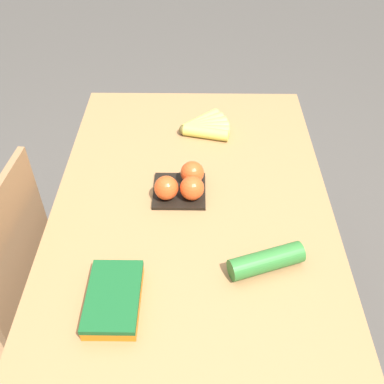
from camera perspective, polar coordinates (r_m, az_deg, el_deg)
name	(u,v)px	position (r m, az deg, el deg)	size (l,w,h in m)	color
ground_plane	(192,331)	(1.92, 0.00, -17.25)	(12.00, 12.00, 0.00)	#4C4742
dining_table	(192,225)	(1.41, 0.00, -4.22)	(1.22, 0.81, 0.75)	#9E7044
banana_bunch	(204,127)	(1.59, 1.53, 8.26)	(0.17, 0.18, 0.04)	brown
tomato_pack	(182,185)	(1.32, -1.22, 0.91)	(0.16, 0.16, 0.08)	black
carrot_bag	(114,298)	(1.10, -9.92, -13.08)	(0.20, 0.12, 0.04)	orange
cucumber_near	(266,261)	(1.15, 9.41, -8.61)	(0.12, 0.20, 0.06)	#2D702D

